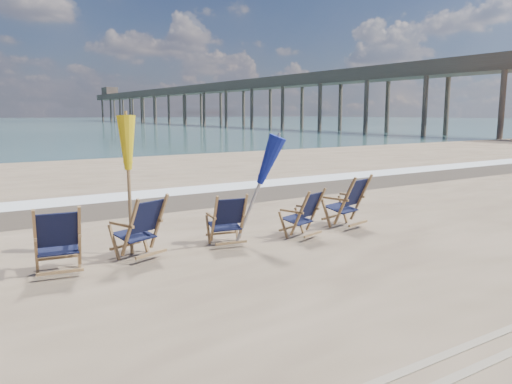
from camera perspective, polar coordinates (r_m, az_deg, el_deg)
surf_foam at (r=14.16m, az=-13.45°, el=-0.32°), size 200.00×1.40×0.01m
wet_sand_strip at (r=12.77m, az=-11.21°, el=-1.25°), size 200.00×2.60×0.00m
beach_chair_0 at (r=7.39m, az=-19.50°, el=-5.11°), size 0.75×0.82×1.01m
beach_chair_1 at (r=8.04m, az=-11.01°, el=-3.62°), size 0.86×0.91×1.01m
beach_chair_2 at (r=8.50m, az=-1.47°, el=-3.09°), size 0.70×0.76×0.92m
beach_chair_3 at (r=9.21m, az=6.85°, el=-2.22°), size 0.76×0.80×0.91m
beach_chair_4 at (r=10.19m, az=11.92°, el=-0.86°), size 0.84×0.90×1.06m
umbrella_yellow at (r=8.09m, az=-14.46°, el=4.62°), size 0.30×0.30×2.19m
umbrella_blue at (r=8.46m, az=-0.12°, el=3.63°), size 0.30×0.30×1.96m
fishing_pier at (r=89.69m, az=-4.40°, el=10.56°), size 4.40×140.00×9.30m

